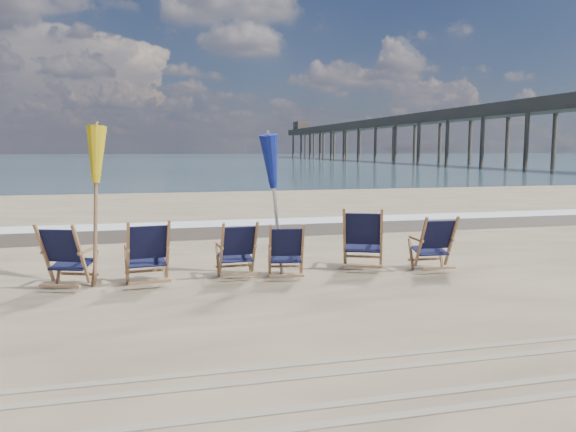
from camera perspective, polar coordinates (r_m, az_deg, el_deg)
The scene contains 13 objects.
ocean at distance 135.23m, azimuth -13.25°, elevation 5.75°, with size 400.00×400.00×0.00m, color #3B5763.
surf_foam at distance 15.81m, azimuth -5.43°, elevation -0.69°, with size 200.00×1.40×0.01m, color silver.
wet_sand_strip at distance 14.34m, azimuth -4.51°, elevation -1.45°, with size 200.00×2.60×0.00m, color #42362A.
tire_tracks at distance 5.40m, azimuth 13.65°, elevation -15.72°, with size 80.00×1.30×0.01m, color gray, non-canonical shape.
beach_chair_0 at distance 8.64m, azimuth -20.27°, elevation -3.96°, with size 0.65×0.73×1.01m, color black, non-canonical shape.
beach_chair_1 at distance 8.65m, azimuth -12.11°, elevation -3.60°, with size 0.66×0.74×1.03m, color black, non-canonical shape.
beach_chair_2 at distance 8.93m, azimuth -3.41°, elevation -3.43°, with size 0.60×0.68×0.94m, color black, non-canonical shape.
beach_chair_3 at distance 8.84m, azimuth 1.48°, elevation -3.62°, with size 0.58×0.66×0.91m, color black, non-canonical shape.
beach_chair_4 at distance 9.51m, azimuth 9.45°, elevation -2.40°, with size 0.70×0.79×1.10m, color black, non-canonical shape.
beach_chair_5 at distance 9.79m, azimuth 16.27°, elevation -2.69°, with size 0.62×0.70×0.97m, color black, non-canonical shape.
umbrella_yellow at distance 8.86m, azimuth -19.15°, elevation 5.10°, with size 0.30×0.30×2.39m.
umbrella_blue at distance 9.02m, azimuth -1.25°, elevation 4.92°, with size 0.30×0.30×2.29m.
fishing_pier at distance 90.71m, azimuth 12.38°, elevation 8.28°, with size 4.40×140.00×9.30m, color brown, non-canonical shape.
Camera 1 is at (-2.37, -7.19, 2.06)m, focal length 35.00 mm.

